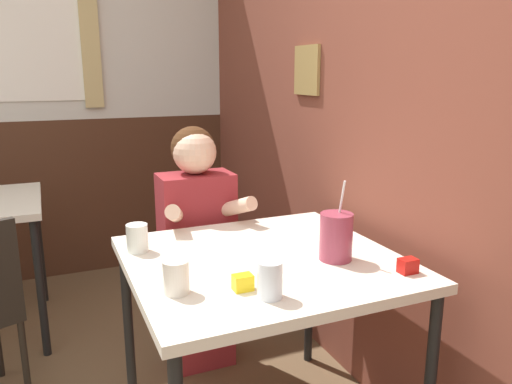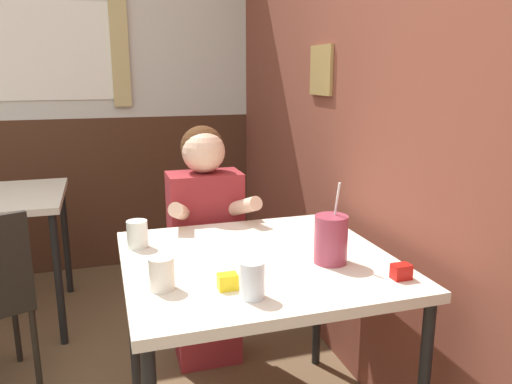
% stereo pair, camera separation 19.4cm
% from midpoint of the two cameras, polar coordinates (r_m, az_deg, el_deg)
% --- Properties ---
extents(brick_wall_right, '(0.08, 4.40, 2.70)m').
position_cam_midpoint_polar(brick_wall_right, '(2.72, 8.86, 12.07)').
color(brick_wall_right, brown).
rests_on(brick_wall_right, ground_plane).
extents(back_wall, '(5.44, 0.09, 2.70)m').
position_cam_midpoint_polar(back_wall, '(3.67, -18.86, 11.96)').
color(back_wall, silver).
rests_on(back_wall, ground_plane).
extents(main_table, '(0.95, 0.91, 0.76)m').
position_cam_midpoint_polar(main_table, '(1.84, 3.26, -9.51)').
color(main_table, beige).
rests_on(main_table, ground_plane).
extents(person_seated, '(0.42, 0.40, 1.18)m').
position_cam_midpoint_polar(person_seated, '(2.40, -3.46, -5.89)').
color(person_seated, maroon).
rests_on(person_seated, ground_plane).
extents(cocktail_pitcher, '(0.12, 0.12, 0.29)m').
position_cam_midpoint_polar(cocktail_pitcher, '(1.78, 11.67, -5.35)').
color(cocktail_pitcher, '#99384C').
rests_on(cocktail_pitcher, main_table).
extents(glass_near_pitcher, '(0.08, 0.08, 0.11)m').
position_cam_midpoint_polar(glass_near_pitcher, '(1.49, 3.31, -10.06)').
color(glass_near_pitcher, silver).
rests_on(glass_near_pitcher, main_table).
extents(glass_center, '(0.08, 0.08, 0.11)m').
position_cam_midpoint_polar(glass_center, '(1.94, -10.64, -4.80)').
color(glass_center, silver).
rests_on(glass_center, main_table).
extents(glass_far_side, '(0.08, 0.08, 0.10)m').
position_cam_midpoint_polar(glass_far_side, '(1.56, -7.22, -9.28)').
color(glass_far_side, silver).
rests_on(glass_far_side, main_table).
extents(condiment_ketchup, '(0.06, 0.04, 0.05)m').
position_cam_midpoint_polar(condiment_ketchup, '(1.73, 19.43, -8.64)').
color(condiment_ketchup, '#B7140F').
rests_on(condiment_ketchup, main_table).
extents(condiment_mustard, '(0.06, 0.04, 0.05)m').
position_cam_midpoint_polar(condiment_mustard, '(1.56, 0.33, -10.28)').
color(condiment_mustard, yellow).
rests_on(condiment_mustard, main_table).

